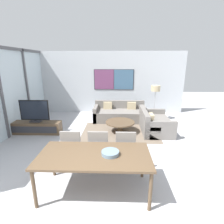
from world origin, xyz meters
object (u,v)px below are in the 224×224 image
Objects in this scene: dining_chair_left at (73,147)px; dining_chair_centre at (99,148)px; sofa_side at (153,124)px; coffee_table at (120,124)px; fruit_bowl at (110,153)px; dining_chair_right at (125,148)px; tv_console at (37,127)px; sofa_main at (120,114)px; floor_lamp at (155,91)px; television at (35,111)px; dining_table at (95,157)px.

dining_chair_left is 1.00× the size of dining_chair_centre.
sofa_side is 2.85m from dining_chair_centre.
dining_chair_centre is (-0.51, -2.15, 0.24)m from coffee_table.
fruit_bowl reaches higher than sofa_side.
dining_chair_right reaches higher than coffee_table.
fruit_bowl is at bearing -45.96° from tv_console.
dining_chair_left reaches higher than sofa_main.
floor_lamp is at bearing -12.35° from sofa_side.
floor_lamp reaches higher than sofa_main.
tv_console is 1.04× the size of sofa_side.
dining_chair_centre is at bearing -103.21° from coffee_table.
television is 4.03m from sofa_side.
floor_lamp reaches higher than television.
coffee_table is 1.04× the size of dining_chair_right.
television reaches higher than dining_table.
fruit_bowl reaches higher than sofa_main.
coffee_table is 2.22m from dining_chair_centre.
fruit_bowl is (-1.38, -3.01, 0.54)m from sofa_side.
television is 0.46× the size of sofa_main.
television is 3.24m from sofa_main.
television reaches higher than dining_chair_right.
sofa_side reaches higher than tv_console.
dining_chair_right is (0.58, 0.70, -0.18)m from dining_table.
tv_console is 2.65m from dining_chair_left.
dining_table reaches higher than sofa_side.
dining_chair_centre reaches higher than tv_console.
television is at bearing 90.00° from tv_console.
television reaches higher than fruit_bowl.
fruit_bowl is at bearing -45.96° from television.
sofa_main and sofa_side have the same top height.
dining_chair_centre is 0.66× the size of floor_lamp.
television is (-0.00, 0.00, 0.57)m from tv_console.
tv_console is 1.73× the size of dining_chair_left.
tv_console reaches higher than coffee_table.
sofa_side is 3.23m from dining_chair_left.
dining_table is (2.32, -2.68, -0.07)m from television.
dining_chair_left is at bearing 129.67° from dining_table.
dining_chair_right is at bearing 50.40° from dining_table.
coffee_table is at bearing -90.00° from sofa_main.
tv_console is at bearing -151.86° from sofa_main.
dining_chair_left is 1.17m from dining_chair_right.
fruit_bowl is at bearing -39.34° from dining_chair_left.
fruit_bowl is at bearing 155.39° from sofa_side.
floor_lamp is at bearing 53.98° from dining_chair_left.
coffee_table is (0.00, -1.33, 0.02)m from sofa_main.
tv_console is at bearing -161.11° from floor_lamp.
television reaches higher than dining_chair_centre.
dining_table reaches higher than tv_console.
sofa_side is at bearing 54.09° from dining_chair_centre.
fruit_bowl is 0.22× the size of floor_lamp.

